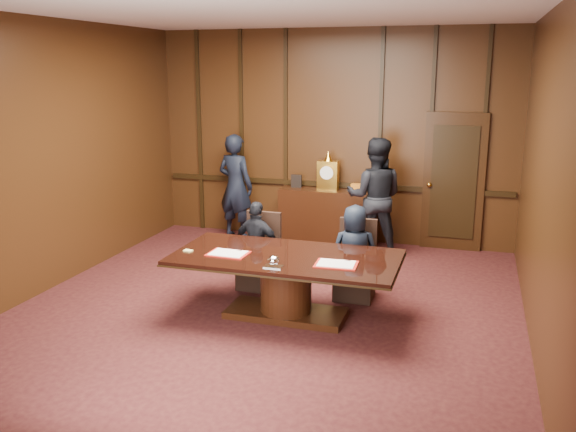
% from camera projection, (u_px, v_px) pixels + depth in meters
% --- Properties ---
extents(room, '(7.00, 7.04, 3.50)m').
position_uv_depth(room, '(271.00, 170.00, 6.99)').
color(room, black).
rests_on(room, ground).
extents(sideboard, '(1.60, 0.45, 1.54)m').
position_uv_depth(sideboard, '(328.00, 214.00, 10.20)').
color(sideboard, black).
rests_on(sideboard, ground).
extents(conference_table, '(2.62, 1.32, 0.76)m').
position_uv_depth(conference_table, '(286.00, 276.00, 7.10)').
color(conference_table, black).
rests_on(conference_table, ground).
extents(folder_left, '(0.47, 0.34, 0.02)m').
position_uv_depth(folder_left, '(228.00, 253.00, 7.08)').
color(folder_left, '#B41A10').
rests_on(folder_left, conference_table).
extents(folder_right, '(0.48, 0.35, 0.02)m').
position_uv_depth(folder_right, '(336.00, 264.00, 6.69)').
color(folder_right, '#B41A10').
rests_on(folder_right, conference_table).
extents(inkstand, '(0.20, 0.14, 0.12)m').
position_uv_depth(inkstand, '(274.00, 262.00, 6.61)').
color(inkstand, white).
rests_on(inkstand, conference_table).
extents(notepad, '(0.11, 0.08, 0.01)m').
position_uv_depth(notepad, '(188.00, 251.00, 7.19)').
color(notepad, '#EDDA74').
rests_on(notepad, conference_table).
extents(chair_left, '(0.50, 0.50, 0.99)m').
position_uv_depth(chair_left, '(259.00, 265.00, 8.15)').
color(chair_left, black).
rests_on(chair_left, ground).
extents(chair_right, '(0.49, 0.49, 0.99)m').
position_uv_depth(chair_right, '(355.00, 275.00, 7.78)').
color(chair_right, black).
rests_on(chair_right, ground).
extents(signatory_left, '(0.73, 0.38, 1.18)m').
position_uv_depth(signatory_left, '(257.00, 246.00, 8.01)').
color(signatory_left, black).
rests_on(signatory_left, ground).
extents(signatory_right, '(0.67, 0.52, 1.22)m').
position_uv_depth(signatory_right, '(354.00, 253.00, 7.63)').
color(signatory_right, black).
rests_on(signatory_right, ground).
extents(witness_left, '(0.73, 0.56, 1.79)m').
position_uv_depth(witness_left, '(236.00, 186.00, 10.41)').
color(witness_left, black).
rests_on(witness_left, ground).
extents(witness_right, '(0.96, 0.78, 1.84)m').
position_uv_depth(witness_right, '(375.00, 197.00, 9.43)').
color(witness_right, black).
rests_on(witness_right, ground).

